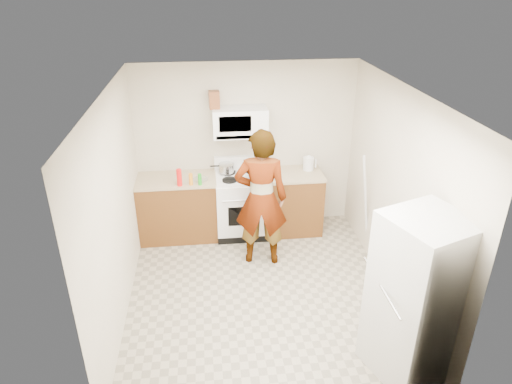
{
  "coord_description": "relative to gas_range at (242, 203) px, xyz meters",
  "views": [
    {
      "loc": [
        -0.58,
        -4.52,
        3.6
      ],
      "look_at": [
        0.0,
        0.55,
        1.12
      ],
      "focal_mm": 32.0,
      "sensor_mm": 36.0,
      "label": 1
    }
  ],
  "objects": [
    {
      "name": "tray",
      "position": [
        0.16,
        -0.16,
        0.47
      ],
      "size": [
        0.27,
        0.2,
        0.05
      ],
      "primitive_type": "cube",
      "rotation": [
        0.0,
        0.0,
        -0.16
      ],
      "color": "silver",
      "rests_on": "gas_range"
    },
    {
      "name": "pot_lid",
      "position": [
        -0.59,
        -0.06,
        0.46
      ],
      "size": [
        0.29,
        0.29,
        0.01
      ],
      "primitive_type": "cylinder",
      "rotation": [
        0.0,
        0.0,
        0.34
      ],
      "color": "white",
      "rests_on": "counter_left"
    },
    {
      "name": "person",
      "position": [
        0.19,
        -0.77,
        0.46
      ],
      "size": [
        0.74,
        0.54,
        1.88
      ],
      "primitive_type": "imported",
      "rotation": [
        0.0,
        0.0,
        3.01
      ],
      "color": "tan",
      "rests_on": "floor"
    },
    {
      "name": "cabinet_right",
      "position": [
        0.78,
        0.01,
        -0.04
      ],
      "size": [
        0.8,
        0.62,
        0.9
      ],
      "primitive_type": "cube",
      "color": "brown",
      "rests_on": "floor"
    },
    {
      "name": "right_wall",
      "position": [
        1.69,
        -1.48,
        0.76
      ],
      "size": [
        0.02,
        3.6,
        2.5
      ],
      "primitive_type": "cube",
      "color": "beige",
      "rests_on": "floor"
    },
    {
      "name": "back_wall",
      "position": [
        0.1,
        0.31,
        0.76
      ],
      "size": [
        3.2,
        0.02,
        2.5
      ],
      "primitive_type": "cube",
      "color": "beige",
      "rests_on": "floor"
    },
    {
      "name": "gas_range",
      "position": [
        0.0,
        0.0,
        0.0
      ],
      "size": [
        0.76,
        0.65,
        1.13
      ],
      "color": "white",
      "rests_on": "floor"
    },
    {
      "name": "floor",
      "position": [
        0.1,
        -1.48,
        -0.49
      ],
      "size": [
        3.6,
        3.6,
        0.0
      ],
      "primitive_type": "plane",
      "color": "gray",
      "rests_on": "ground"
    },
    {
      "name": "bottle_hot_sauce",
      "position": [
        -0.72,
        -0.23,
        0.53
      ],
      "size": [
        0.06,
        0.06,
        0.17
      ],
      "primitive_type": "cylinder",
      "rotation": [
        0.0,
        0.0,
        -0.13
      ],
      "color": "orange",
      "rests_on": "counter_left"
    },
    {
      "name": "counter_left",
      "position": [
        -0.94,
        0.01,
        0.43
      ],
      "size": [
        1.14,
        0.64,
        0.03
      ],
      "primitive_type": "cube",
      "color": "tan",
      "rests_on": "cabinet_left"
    },
    {
      "name": "kettle",
      "position": [
        1.01,
        0.11,
        0.55
      ],
      "size": [
        0.16,
        0.16,
        0.19
      ],
      "primitive_type": "cylinder",
      "rotation": [
        0.0,
        0.0,
        -0.01
      ],
      "color": "silver",
      "rests_on": "counter_right"
    },
    {
      "name": "bottle_spray",
      "position": [
        -0.87,
        -0.23,
        0.57
      ],
      "size": [
        0.08,
        0.08,
        0.24
      ],
      "primitive_type": "cylinder",
      "rotation": [
        0.0,
        0.0,
        0.22
      ],
      "color": "red",
      "rests_on": "counter_left"
    },
    {
      "name": "saucepan",
      "position": [
        -0.21,
        0.12,
        0.53
      ],
      "size": [
        0.23,
        0.23,
        0.12
      ],
      "primitive_type": "cylinder",
      "rotation": [
        0.0,
        0.0,
        0.07
      ],
      "color": "#B8B9BD",
      "rests_on": "gas_range"
    },
    {
      "name": "counter_right",
      "position": [
        0.78,
        0.01,
        0.43
      ],
      "size": [
        0.82,
        0.64,
        0.03
      ],
      "primitive_type": "cube",
      "color": "tan",
      "rests_on": "cabinet_right"
    },
    {
      "name": "broom",
      "position": [
        1.63,
        -0.71,
        0.26
      ],
      "size": [
        0.29,
        0.19,
        1.48
      ],
      "primitive_type": "cylinder",
      "rotation": [
        0.14,
        -0.14,
        -0.27
      ],
      "color": "silver",
      "rests_on": "floor"
    },
    {
      "name": "microwave",
      "position": [
        0.0,
        0.13,
        1.21
      ],
      "size": [
        0.76,
        0.38,
        0.4
      ],
      "primitive_type": "cube",
      "color": "white",
      "rests_on": "back_wall"
    },
    {
      "name": "cabinet_left",
      "position": [
        -0.94,
        0.01,
        -0.04
      ],
      "size": [
        1.12,
        0.62,
        0.9
      ],
      "primitive_type": "cube",
      "color": "brown",
      "rests_on": "floor"
    },
    {
      "name": "bottle_green_cap",
      "position": [
        -0.6,
        -0.25,
        0.53
      ],
      "size": [
        0.05,
        0.05,
        0.16
      ],
      "primitive_type": "cylinder",
      "rotation": [
        0.0,
        0.0,
        -0.03
      ],
      "color": "#1B991B",
      "rests_on": "counter_left"
    },
    {
      "name": "fridge",
      "position": [
        1.4,
        -2.81,
        0.36
      ],
      "size": [
        0.9,
        0.9,
        1.7
      ],
      "primitive_type": "cube",
      "rotation": [
        0.0,
        0.0,
        0.36
      ],
      "color": "#BABAB6",
      "rests_on": "floor"
    },
    {
      "name": "jug",
      "position": [
        -0.35,
        0.14,
        1.53
      ],
      "size": [
        0.15,
        0.15,
        0.24
      ],
      "primitive_type": "cube",
      "rotation": [
        0.0,
        0.0,
        0.07
      ],
      "color": "brown",
      "rests_on": "microwave"
    }
  ]
}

